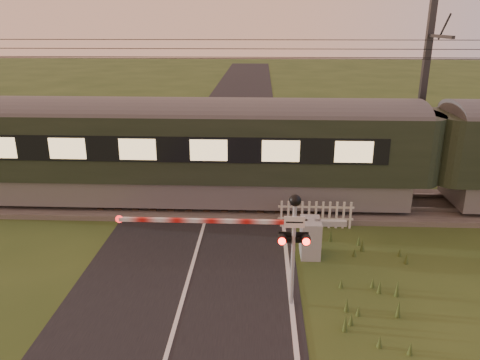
{
  "coord_description": "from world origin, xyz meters",
  "views": [
    {
      "loc": [
        1.92,
        -10.13,
        6.7
      ],
      "look_at": [
        1.32,
        3.2,
        2.16
      ],
      "focal_mm": 35.0,
      "sensor_mm": 36.0,
      "label": 1
    }
  ],
  "objects_px": {
    "train": "(431,153)",
    "catenary_mast": "(423,93)",
    "picket_fence": "(316,215)",
    "boom_gate": "(300,235)",
    "crossing_signal": "(294,231)"
  },
  "relations": [
    {
      "from": "train",
      "to": "crossing_signal",
      "type": "bearing_deg",
      "value": -129.43
    },
    {
      "from": "boom_gate",
      "to": "picket_fence",
      "type": "relative_size",
      "value": 2.69
    },
    {
      "from": "boom_gate",
      "to": "catenary_mast",
      "type": "xyz_separation_m",
      "value": [
        5.16,
        6.12,
        3.36
      ]
    },
    {
      "from": "train",
      "to": "picket_fence",
      "type": "bearing_deg",
      "value": -156.11
    },
    {
      "from": "train",
      "to": "boom_gate",
      "type": "bearing_deg",
      "value": -141.97
    },
    {
      "from": "catenary_mast",
      "to": "train",
      "type": "bearing_deg",
      "value": -95.05
    },
    {
      "from": "crossing_signal",
      "to": "catenary_mast",
      "type": "bearing_deg",
      "value": 57.59
    },
    {
      "from": "boom_gate",
      "to": "crossing_signal",
      "type": "distance_m",
      "value": 3.0
    },
    {
      "from": "train",
      "to": "catenary_mast",
      "type": "relative_size",
      "value": 5.24
    },
    {
      "from": "picket_fence",
      "to": "catenary_mast",
      "type": "bearing_deg",
      "value": 42.7
    },
    {
      "from": "crossing_signal",
      "to": "catenary_mast",
      "type": "height_order",
      "value": "catenary_mast"
    },
    {
      "from": "boom_gate",
      "to": "crossing_signal",
      "type": "height_order",
      "value": "crossing_signal"
    },
    {
      "from": "train",
      "to": "catenary_mast",
      "type": "distance_m",
      "value": 2.9
    },
    {
      "from": "boom_gate",
      "to": "catenary_mast",
      "type": "relative_size",
      "value": 0.89
    },
    {
      "from": "train",
      "to": "catenary_mast",
      "type": "bearing_deg",
      "value": 84.95
    }
  ]
}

